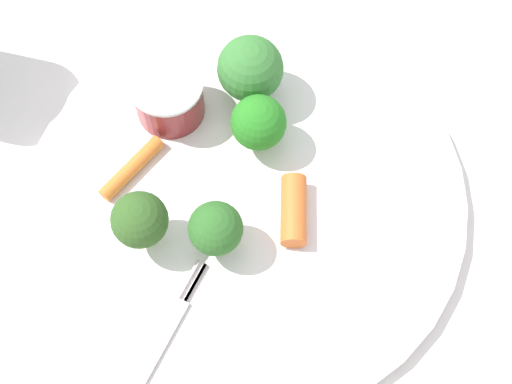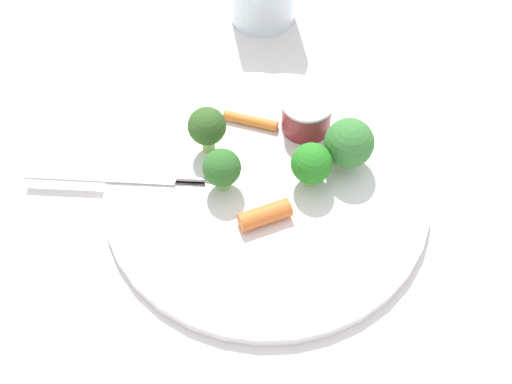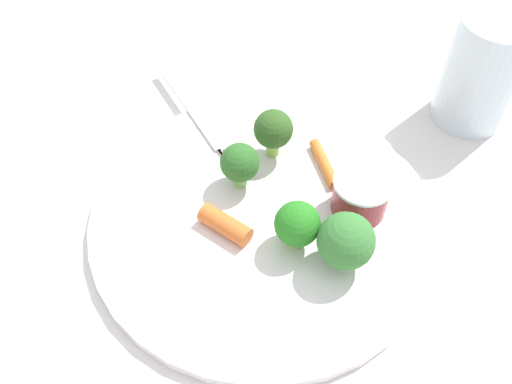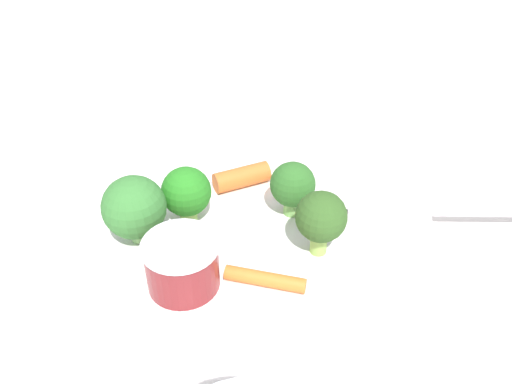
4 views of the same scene
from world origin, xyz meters
TOP-DOWN VIEW (x-y plane):
  - ground_plane at (0.00, 0.00)m, footprint 2.40×2.40m
  - plate at (0.00, 0.00)m, footprint 0.30×0.30m
  - sauce_cup at (-0.08, 0.04)m, footprint 0.05×0.05m
  - broccoli_floret_0 at (-0.01, 0.04)m, footprint 0.04×0.04m
  - broccoli_floret_1 at (-0.04, -0.06)m, footprint 0.04×0.04m
  - broccoli_floret_2 at (-0.00, -0.04)m, footprint 0.04×0.04m
  - broccoli_floret_3 at (-0.03, 0.07)m, footprint 0.05×0.05m
  - carrot_stick_0 at (0.04, -0.00)m, footprint 0.04×0.05m
  - carrot_stick_1 at (-0.08, -0.02)m, footprint 0.02×0.06m
  - fork at (-0.00, -0.14)m, footprint 0.01×0.17m

SIDE VIEW (x-z plane):
  - ground_plane at x=0.00m, z-range 0.00..0.00m
  - plate at x=0.00m, z-range 0.00..0.01m
  - fork at x=0.00m, z-range 0.01..0.01m
  - carrot_stick_1 at x=-0.08m, z-range 0.01..0.02m
  - carrot_stick_0 at x=0.04m, z-range 0.01..0.03m
  - sauce_cup at x=-0.08m, z-range 0.01..0.05m
  - broccoli_floret_0 at x=-0.01m, z-range 0.02..0.06m
  - broccoli_floret_2 at x=0.00m, z-range 0.02..0.06m
  - broccoli_floret_3 at x=-0.03m, z-range 0.02..0.07m
  - broccoli_floret_1 at x=-0.04m, z-range 0.02..0.07m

